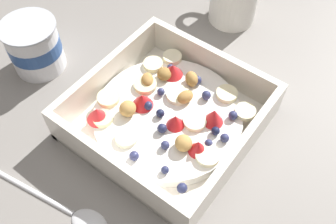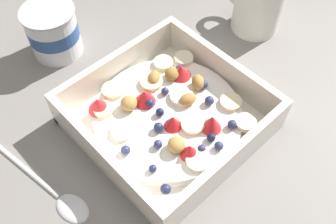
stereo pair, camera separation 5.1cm
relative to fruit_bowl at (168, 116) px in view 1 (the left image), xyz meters
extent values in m
plane|color=gray|center=(-0.01, -0.02, -0.02)|extent=(2.40, 2.40, 0.00)
cube|color=white|center=(0.00, 0.00, -0.02)|extent=(0.23, 0.23, 0.01)
cube|color=white|center=(0.00, -0.11, 0.01)|extent=(0.23, 0.01, 0.06)
cube|color=white|center=(0.00, 0.11, 0.01)|extent=(0.23, 0.01, 0.06)
cube|color=white|center=(-0.11, 0.00, 0.01)|extent=(0.01, 0.21, 0.06)
cube|color=white|center=(0.11, 0.00, 0.01)|extent=(0.01, 0.21, 0.06)
cylinder|color=white|center=(0.00, 0.00, 0.00)|extent=(0.20, 0.20, 0.02)
cylinder|color=#F7EFC6|center=(-0.07, 0.02, 0.01)|extent=(0.04, 0.04, 0.01)
cylinder|color=#F4EAB7|center=(0.07, -0.05, 0.01)|extent=(0.04, 0.04, 0.01)
cylinder|color=beige|center=(-0.03, 0.08, 0.01)|extent=(0.04, 0.04, 0.01)
cylinder|color=#F4EAB7|center=(0.06, 0.07, 0.01)|extent=(0.03, 0.03, 0.01)
cylinder|color=#F7EFC6|center=(-0.02, -0.08, 0.01)|extent=(0.04, 0.04, 0.01)
cylinder|color=#F7EFC6|center=(0.09, 0.06, 0.01)|extent=(0.03, 0.03, 0.01)
cylinder|color=beige|center=(0.02, 0.05, 0.01)|extent=(0.03, 0.03, 0.01)
cylinder|color=#F4EAB7|center=(0.06, -0.08, 0.01)|extent=(0.04, 0.04, 0.01)
cylinder|color=#F7EFC6|center=(0.01, -0.04, 0.01)|extent=(0.04, 0.04, 0.01)
cylinder|color=#F7EFC6|center=(0.03, 0.01, 0.01)|extent=(0.05, 0.05, 0.01)
cylinder|color=beige|center=(-0.06, 0.06, 0.01)|extent=(0.03, 0.03, 0.01)
cone|color=red|center=(-0.01, -0.02, 0.02)|extent=(0.03, 0.03, 0.02)
cone|color=red|center=(0.06, 0.04, 0.02)|extent=(0.04, 0.04, 0.02)
cone|color=red|center=(0.03, -0.06, 0.02)|extent=(0.04, 0.04, 0.02)
cone|color=red|center=(-0.06, 0.07, 0.02)|extent=(0.04, 0.04, 0.02)
cone|color=red|center=(-0.01, 0.04, 0.02)|extent=(0.04, 0.04, 0.02)
cone|color=red|center=(-0.03, -0.07, 0.02)|extent=(0.03, 0.03, 0.02)
sphere|color=navy|center=(-0.05, -0.03, 0.01)|extent=(0.01, 0.01, 0.01)
sphere|color=#23284C|center=(-0.08, -0.08, 0.01)|extent=(0.01, 0.01, 0.01)
sphere|color=#23284C|center=(-0.01, 0.03, 0.01)|extent=(0.01, 0.01, 0.01)
sphere|color=#191E3D|center=(0.01, -0.07, 0.01)|extent=(0.01, 0.01, 0.01)
sphere|color=navy|center=(-0.01, -0.07, 0.01)|extent=(0.01, 0.01, 0.01)
sphere|color=#23284C|center=(-0.07, -0.05, 0.01)|extent=(0.01, 0.01, 0.01)
sphere|color=navy|center=(0.02, 0.03, 0.01)|extent=(0.01, 0.01, 0.01)
sphere|color=navy|center=(0.05, -0.03, 0.01)|extent=(0.01, 0.01, 0.01)
sphere|color=navy|center=(-0.08, -0.01, 0.01)|extent=(0.01, 0.01, 0.01)
sphere|color=#23284C|center=(-0.03, -0.01, 0.01)|extent=(0.01, 0.01, 0.01)
sphere|color=navy|center=(0.05, -0.07, 0.01)|extent=(0.01, 0.01, 0.01)
sphere|color=navy|center=(0.07, 0.00, 0.01)|extent=(0.01, 0.01, 0.01)
sphere|color=navy|center=(0.06, 0.04, 0.01)|extent=(0.01, 0.01, 0.01)
sphere|color=navy|center=(0.01, -0.08, 0.01)|extent=(0.01, 0.01, 0.01)
sphere|color=#191E3D|center=(-0.01, 0.01, 0.01)|extent=(0.01, 0.01, 0.01)
ellipsoid|color=tan|center=(-0.03, 0.04, 0.02)|extent=(0.03, 0.03, 0.02)
ellipsoid|color=#AD7F42|center=(0.03, 0.06, 0.01)|extent=(0.03, 0.03, 0.01)
ellipsoid|color=#AD7F42|center=(0.06, 0.00, 0.02)|extent=(0.03, 0.03, 0.02)
ellipsoid|color=olive|center=(0.05, 0.04, 0.01)|extent=(0.03, 0.03, 0.02)
ellipsoid|color=#AD7F42|center=(0.03, -0.01, 0.01)|extent=(0.03, 0.02, 0.02)
ellipsoid|color=tan|center=(-0.03, -0.05, 0.02)|extent=(0.03, 0.03, 0.02)
ellipsoid|color=silver|center=(-0.17, -0.01, -0.02)|extent=(0.04, 0.05, 0.01)
cylinder|color=silver|center=(-0.19, 0.07, -0.02)|extent=(0.03, 0.12, 0.01)
cylinder|color=white|center=(-0.03, 0.23, 0.02)|extent=(0.08, 0.08, 0.08)
cylinder|color=#2D5193|center=(-0.03, 0.23, 0.02)|extent=(0.08, 0.08, 0.02)
cylinder|color=#B7BCC6|center=(-0.03, 0.23, 0.06)|extent=(0.08, 0.08, 0.00)
camera|label=1|loc=(-0.24, -0.18, 0.43)|focal=40.51mm
camera|label=2|loc=(-0.21, -0.22, 0.43)|focal=40.51mm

